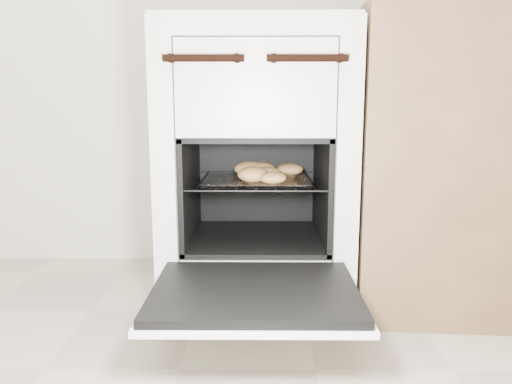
% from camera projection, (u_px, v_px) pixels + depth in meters
% --- Properties ---
extents(stove, '(0.57, 0.63, 0.87)m').
position_uv_depth(stove, '(256.00, 170.00, 1.62)').
color(stove, silver).
rests_on(stove, ground).
extents(oven_door, '(0.51, 0.40, 0.04)m').
position_uv_depth(oven_door, '(255.00, 294.00, 1.20)').
color(oven_door, black).
rests_on(oven_door, stove).
extents(oven_rack, '(0.41, 0.40, 0.01)m').
position_uv_depth(oven_rack, '(256.00, 180.00, 1.57)').
color(oven_rack, black).
rests_on(oven_rack, stove).
extents(foil_sheet, '(0.32, 0.28, 0.01)m').
position_uv_depth(foil_sheet, '(256.00, 180.00, 1.55)').
color(foil_sheet, white).
rests_on(foil_sheet, oven_rack).
extents(baked_rolls, '(0.25, 0.28, 0.05)m').
position_uv_depth(baked_rolls, '(263.00, 171.00, 1.55)').
color(baked_rolls, tan).
rests_on(baked_rolls, foil_sheet).
extents(counter, '(0.95, 0.67, 0.92)m').
position_uv_depth(counter, '(495.00, 160.00, 1.60)').
color(counter, brown).
rests_on(counter, ground).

